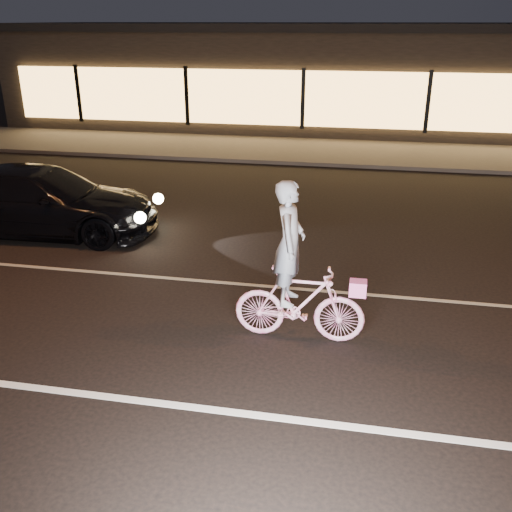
# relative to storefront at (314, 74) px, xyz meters

# --- Properties ---
(ground) EXTENTS (90.00, 90.00, 0.00)m
(ground) POSITION_rel_storefront_xyz_m (0.00, -18.97, -2.15)
(ground) COLOR black
(ground) RESTS_ON ground
(lane_stripe_near) EXTENTS (60.00, 0.12, 0.01)m
(lane_stripe_near) POSITION_rel_storefront_xyz_m (0.00, -20.47, -2.14)
(lane_stripe_near) COLOR silver
(lane_stripe_near) RESTS_ON ground
(lane_stripe_far) EXTENTS (60.00, 0.10, 0.01)m
(lane_stripe_far) POSITION_rel_storefront_xyz_m (0.00, -16.97, -2.14)
(lane_stripe_far) COLOR gray
(lane_stripe_far) RESTS_ON ground
(sidewalk) EXTENTS (30.00, 4.00, 0.12)m
(sidewalk) POSITION_rel_storefront_xyz_m (0.00, -5.97, -2.09)
(sidewalk) COLOR #383533
(sidewalk) RESTS_ON ground
(storefront) EXTENTS (25.40, 8.42, 4.20)m
(storefront) POSITION_rel_storefront_xyz_m (0.00, 0.00, 0.00)
(storefront) COLOR black
(storefront) RESTS_ON ground
(cyclist) EXTENTS (1.89, 0.65, 2.37)m
(cyclist) POSITION_rel_storefront_xyz_m (1.59, -18.60, -1.30)
(cyclist) COLOR #DA2C7D
(cyclist) RESTS_ON ground
(sedan) EXTENTS (5.08, 2.36, 1.44)m
(sedan) POSITION_rel_storefront_xyz_m (-4.34, -15.17, -1.43)
(sedan) COLOR black
(sedan) RESTS_ON ground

